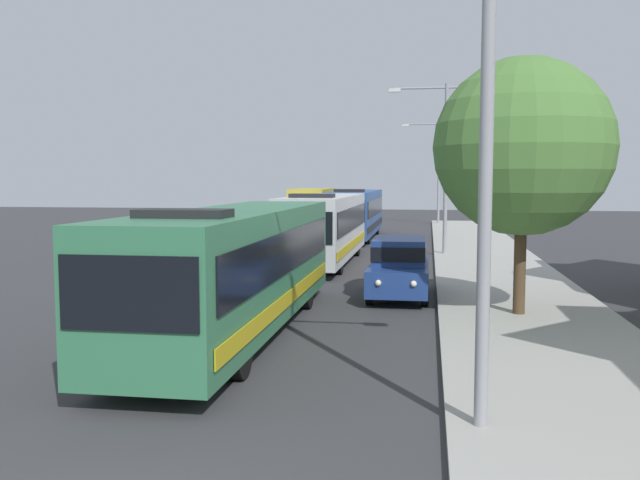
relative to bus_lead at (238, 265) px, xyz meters
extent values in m
cube|color=#33724C|center=(0.00, 0.02, 0.01)|extent=(2.50, 12.25, 2.70)
cube|color=black|center=(1.27, 0.02, 0.36)|extent=(0.04, 11.27, 1.00)
cube|color=black|center=(-1.27, 0.02, 0.36)|extent=(0.04, 11.27, 1.00)
cube|color=black|center=(0.00, -6.13, 0.31)|extent=(2.30, 0.04, 1.20)
cube|color=gold|center=(1.28, 0.02, -0.79)|extent=(0.03, 11.64, 0.36)
cube|color=black|center=(0.00, -3.65, 1.44)|extent=(1.75, 0.90, 0.16)
cylinder|color=black|center=(1.10, -3.78, -1.19)|extent=(0.28, 1.00, 1.00)
cylinder|color=black|center=(-1.10, -3.78, -1.19)|extent=(0.28, 1.00, 1.00)
cylinder|color=black|center=(1.10, 3.39, -1.19)|extent=(0.28, 1.00, 1.00)
cylinder|color=black|center=(-1.10, 3.39, -1.19)|extent=(0.28, 1.00, 1.00)
cube|color=silver|center=(0.00, 14.22, 0.01)|extent=(2.50, 11.37, 2.70)
cube|color=black|center=(1.27, 14.22, 0.36)|extent=(0.04, 10.46, 1.00)
cube|color=black|center=(-1.27, 14.22, 0.36)|extent=(0.04, 10.46, 1.00)
cube|color=black|center=(0.00, 8.52, 0.31)|extent=(2.30, 0.04, 1.20)
cube|color=gold|center=(1.28, 14.22, -0.79)|extent=(0.03, 10.80, 0.36)
cube|color=black|center=(0.00, 10.81, 1.44)|extent=(1.75, 0.90, 0.16)
cylinder|color=black|center=(1.10, 10.70, -1.19)|extent=(0.28, 1.00, 1.00)
cylinder|color=black|center=(-1.10, 10.70, -1.19)|extent=(0.28, 1.00, 1.00)
cylinder|color=black|center=(1.10, 17.35, -1.19)|extent=(0.28, 1.00, 1.00)
cylinder|color=black|center=(-1.10, 17.35, -1.19)|extent=(0.28, 1.00, 1.00)
cube|color=#284C8C|center=(0.00, 27.38, 0.01)|extent=(2.50, 12.12, 2.70)
cube|color=black|center=(1.27, 27.38, 0.36)|extent=(0.04, 11.15, 1.00)
cube|color=black|center=(-1.27, 27.38, 0.36)|extent=(0.04, 11.15, 1.00)
cube|color=black|center=(0.00, 21.30, 0.31)|extent=(2.30, 0.04, 1.20)
cube|color=black|center=(1.28, 27.38, -0.79)|extent=(0.03, 11.52, 0.36)
cube|color=black|center=(0.00, 23.75, 1.44)|extent=(1.75, 0.90, 0.16)
cylinder|color=black|center=(1.10, 23.62, -1.19)|extent=(0.28, 1.00, 1.00)
cylinder|color=black|center=(-1.10, 23.62, -1.19)|extent=(0.28, 1.00, 1.00)
cylinder|color=black|center=(1.10, 30.72, -1.19)|extent=(0.28, 1.00, 1.00)
cylinder|color=black|center=(-1.10, 30.72, -1.19)|extent=(0.28, 1.00, 1.00)
cube|color=navy|center=(3.70, 5.71, -0.99)|extent=(1.84, 4.48, 0.80)
cube|color=navy|center=(3.70, 5.86, -0.19)|extent=(1.62, 2.60, 0.80)
cube|color=black|center=(3.70, 5.86, -0.19)|extent=(1.66, 2.69, 0.44)
sphere|color=#F9EFCC|center=(3.19, 3.45, -0.89)|extent=(0.18, 0.18, 0.18)
sphere|color=#F9EFCC|center=(4.20, 3.45, -0.89)|extent=(0.18, 0.18, 0.18)
cylinder|color=black|center=(2.88, 4.32, -1.34)|extent=(0.22, 0.70, 0.70)
cylinder|color=black|center=(4.52, 4.32, -1.34)|extent=(0.22, 0.70, 0.70)
cylinder|color=black|center=(2.88, 7.10, -1.34)|extent=(0.22, 0.70, 0.70)
cylinder|color=black|center=(4.52, 7.10, -1.34)|extent=(0.22, 0.70, 0.70)
cube|color=#B7B7BC|center=(-3.30, 26.19, -0.24)|extent=(2.30, 1.80, 2.20)
cube|color=gold|center=(-3.30, 30.17, 0.11)|extent=(2.35, 6.17, 2.70)
cube|color=black|center=(-3.30, 25.27, 0.06)|extent=(2.07, 0.04, 0.90)
cylinder|color=black|center=(-4.33, 26.19, -1.24)|extent=(0.26, 0.90, 0.90)
cylinder|color=black|center=(-2.27, 26.19, -1.24)|extent=(0.26, 0.90, 0.90)
cylinder|color=black|center=(-4.33, 31.46, -1.24)|extent=(0.26, 0.90, 0.90)
cylinder|color=black|center=(-2.27, 31.46, -1.24)|extent=(0.26, 0.90, 0.90)
cylinder|color=gray|center=(5.40, -5.96, 2.58)|extent=(0.20, 0.20, 8.24)
cylinder|color=gray|center=(5.40, 17.98, 2.58)|extent=(0.20, 0.20, 8.25)
cylinder|color=gray|center=(4.14, 17.98, 6.51)|extent=(2.52, 0.10, 0.10)
cube|color=silver|center=(2.88, 17.98, 6.43)|extent=(0.56, 0.28, 0.16)
cylinder|color=gray|center=(6.66, 17.98, 6.51)|extent=(2.52, 0.10, 0.10)
cube|color=silver|center=(7.91, 17.98, 6.43)|extent=(0.56, 0.28, 0.16)
cylinder|color=gray|center=(5.40, 41.92, 2.66)|extent=(0.20, 0.20, 8.41)
cylinder|color=gray|center=(4.00, 41.92, 6.66)|extent=(2.81, 0.10, 0.10)
cube|color=silver|center=(2.59, 41.92, 6.58)|extent=(0.56, 0.28, 0.16)
cylinder|color=gray|center=(6.80, 41.92, 6.66)|extent=(2.81, 0.10, 0.10)
cube|color=silver|center=(8.20, 41.92, 6.58)|extent=(0.56, 0.28, 0.16)
cylinder|color=#4C3823|center=(7.05, 2.84, -0.25)|extent=(0.32, 0.32, 2.59)
sphere|color=#4C7A38|center=(7.05, 2.84, 2.95)|extent=(4.74, 4.74, 4.74)
camera|label=1|loc=(4.60, -16.00, 2.08)|focal=38.27mm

